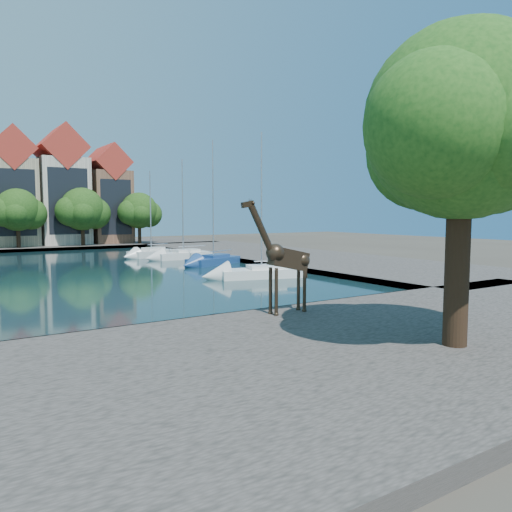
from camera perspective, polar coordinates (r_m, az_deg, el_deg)
The scene contains 16 objects.
ground at distance 21.10m, azimuth -12.38°, elevation -8.77°, with size 160.00×160.00×0.00m, color #38332B.
water_basin at distance 44.08m, azimuth -23.46°, elevation -1.85°, with size 38.00×50.00×0.08m, color black.
near_quay at distance 14.92m, azimuth -2.59°, elevation -13.48°, with size 50.00×14.00×0.50m, color #514A46.
right_quay at distance 54.07m, azimuth 3.63°, elevation -0.03°, with size 14.00×52.00×0.50m, color #514A46.
plane_tree at distance 18.15m, azimuth 22.70°, elevation 13.15°, with size 8.32×6.40×10.62m.
townhouse_east_inner at distance 75.81m, azimuth -26.23°, elevation 6.57°, with size 5.94×9.18×15.79m.
townhouse_east_mid at distance 76.88m, azimuth -21.39°, elevation 6.99°, with size 6.43×9.18×16.65m.
townhouse_east_end at distance 78.43m, azimuth -16.69°, elevation 6.35°, with size 5.44×9.18×14.43m.
far_tree_mid_east at distance 70.32m, azimuth -25.53°, elevation 4.64°, with size 7.02×5.40×7.52m.
far_tree_east at distance 71.82m, azimuth -19.17°, elevation 4.93°, with size 7.54×5.80×7.84m.
far_tree_far_east at distance 74.14m, azimuth -13.14°, elevation 4.94°, with size 6.76×5.20×7.36m.
giraffe_statue at distance 22.05m, azimuth 3.20°, elevation -0.29°, with size 3.48×0.62×4.98m.
sailboat_right_a at distance 37.49m, azimuth 0.63°, elevation -1.70°, with size 6.73×3.79×10.78m.
sailboat_right_b at distance 47.23m, azimuth -4.88°, elevation -0.32°, with size 6.12×4.07×11.60m.
sailboat_right_c at distance 53.26m, azimuth -8.31°, elevation 0.27°, with size 6.07×2.43×10.42m.
sailboat_right_d at distance 56.44m, azimuth -11.88°, elevation 0.49°, with size 5.84×4.01×9.40m.
Camera 1 is at (-7.15, -19.22, 4.98)m, focal length 35.00 mm.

